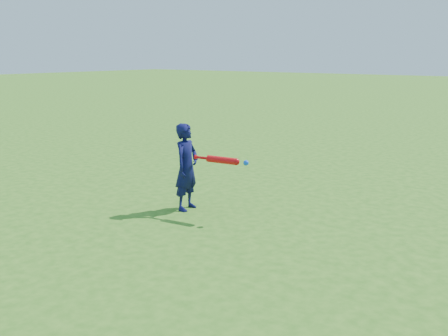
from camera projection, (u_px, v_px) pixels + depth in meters
name	position (u px, v px, depth m)	size (l,w,h in m)	color
ground	(233.00, 213.00, 5.78)	(80.00, 80.00, 0.00)	#326E1A
child	(187.00, 167.00, 5.81)	(0.37, 0.24, 1.02)	#0E0F42
bat_swing	(224.00, 160.00, 5.50)	(0.68, 0.14, 0.08)	red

